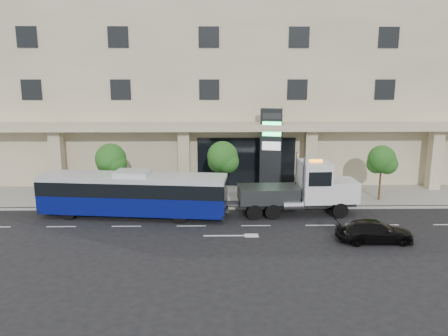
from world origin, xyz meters
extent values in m
plane|color=black|center=(0.00, 0.00, 0.00)|extent=(120.00, 120.00, 0.00)
cube|color=gray|center=(0.00, 5.00, 0.07)|extent=(120.00, 6.00, 0.15)
cube|color=gray|center=(0.00, 2.00, 0.07)|extent=(120.00, 0.30, 0.15)
cube|color=tan|center=(0.00, 15.50, 10.00)|extent=(60.00, 15.00, 20.00)
cube|color=tan|center=(0.00, 6.80, 5.20)|extent=(60.00, 2.80, 0.50)
cube|color=black|center=(0.00, 7.97, 2.15)|extent=(8.00, 0.12, 4.00)
cube|color=tan|center=(-15.00, 6.80, 2.60)|extent=(0.90, 0.90, 4.90)
cube|color=tan|center=(-5.00, 6.80, 2.60)|extent=(0.90, 0.90, 4.90)
cube|color=tan|center=(5.00, 6.80, 2.60)|extent=(0.90, 0.90, 4.90)
cube|color=tan|center=(15.00, 6.80, 2.60)|extent=(0.90, 0.90, 4.90)
cylinder|color=#422B19|center=(-10.00, 3.60, 1.55)|extent=(0.14, 0.14, 2.80)
sphere|color=#154C17|center=(-10.00, 3.60, 3.27)|extent=(2.20, 2.20, 2.20)
sphere|color=#154C17|center=(-9.65, 3.40, 2.95)|extent=(1.65, 1.65, 1.65)
sphere|color=#154C17|center=(-10.30, 3.80, 2.87)|extent=(1.54, 1.54, 1.54)
cylinder|color=#422B19|center=(-2.00, 3.60, 1.62)|extent=(0.14, 0.14, 2.94)
sphere|color=#154C17|center=(-2.00, 3.60, 3.43)|extent=(2.20, 2.20, 2.20)
sphere|color=#154C17|center=(-1.65, 3.40, 3.09)|extent=(1.65, 1.65, 1.65)
sphere|color=#154C17|center=(-2.30, 3.80, 3.01)|extent=(1.54, 1.54, 1.54)
cylinder|color=#422B19|center=(9.50, 3.60, 1.51)|extent=(0.14, 0.14, 2.73)
sphere|color=#154C17|center=(9.50, 3.60, 3.19)|extent=(2.00, 2.00, 2.00)
sphere|color=#154C17|center=(9.85, 3.40, 2.88)|extent=(1.50, 1.50, 1.50)
sphere|color=#154C17|center=(9.20, 3.80, 2.80)|extent=(1.40, 1.40, 1.40)
cylinder|color=black|center=(-12.00, -0.12, 0.51)|extent=(1.04, 0.41, 1.01)
cylinder|color=black|center=(-11.77, 1.99, 0.51)|extent=(1.04, 0.41, 1.01)
cylinder|color=black|center=(-4.77, -0.93, 0.51)|extent=(1.04, 0.41, 1.01)
cylinder|color=black|center=(-4.54, 1.18, 0.51)|extent=(1.04, 0.41, 1.01)
cube|color=#080F5F|center=(-7.87, 0.49, 0.96)|extent=(12.33, 3.86, 1.21)
cube|color=black|center=(-7.87, 0.49, 2.02)|extent=(12.33, 3.90, 0.91)
cube|color=silver|center=(-7.87, 0.49, 2.63)|extent=(12.33, 3.86, 0.30)
cube|color=silver|center=(-7.87, 0.49, 2.93)|extent=(2.39, 1.85, 0.30)
cube|color=#2D3033|center=(-13.84, 1.16, 0.45)|extent=(0.42, 2.53, 0.30)
cube|color=#2D3033|center=(-1.90, -0.18, 0.45)|extent=(0.42, 2.53, 0.30)
cube|color=#2D3033|center=(2.94, 0.76, 0.74)|extent=(7.86, 1.31, 0.37)
cube|color=white|center=(5.93, 0.91, 1.61)|extent=(1.94, 2.21, 1.38)
cube|color=silver|center=(6.85, 0.96, 1.61)|extent=(0.17, 1.84, 1.10)
cube|color=white|center=(4.09, 0.82, 2.26)|extent=(1.95, 2.39, 2.67)
cube|color=black|center=(4.96, 0.86, 2.67)|extent=(0.20, 2.03, 1.10)
cylinder|color=silver|center=(3.13, -0.24, 2.49)|extent=(0.17, 0.17, 3.13)
cylinder|color=silver|center=(3.03, 1.78, 2.49)|extent=(0.17, 0.17, 3.13)
cube|color=#2D3033|center=(0.96, 0.66, 1.43)|extent=(3.97, 2.40, 1.01)
cube|color=#2D3033|center=(-1.24, 0.55, 0.87)|extent=(1.48, 0.33, 0.20)
cube|color=#2D3033|center=(-1.79, 0.52, 0.51)|extent=(0.31, 1.67, 0.17)
cube|color=orange|center=(4.09, 0.82, 3.64)|extent=(0.84, 0.36, 0.13)
cylinder|color=black|center=(5.61, -0.07, 0.51)|extent=(1.03, 0.34, 1.01)
cylinder|color=black|center=(5.51, 1.86, 0.51)|extent=(1.03, 0.34, 1.01)
cylinder|color=black|center=(1.20, -0.30, 0.51)|extent=(1.03, 0.34, 1.01)
cylinder|color=black|center=(1.10, 1.64, 0.51)|extent=(1.03, 0.34, 1.01)
cylinder|color=black|center=(0.00, -0.36, 0.51)|extent=(1.03, 0.34, 1.01)
cylinder|color=black|center=(-0.10, 1.58, 0.51)|extent=(1.03, 0.34, 1.01)
imported|color=black|center=(6.39, -4.21, 0.62)|extent=(4.25, 1.74, 1.23)
cube|color=black|center=(1.75, 5.98, 3.41)|extent=(1.71, 0.92, 6.51)
cube|color=#29F979|center=(1.75, 5.68, 5.14)|extent=(1.38, 0.40, 1.09)
cube|color=silver|center=(1.75, 5.68, 3.84)|extent=(1.38, 0.40, 0.65)
cube|color=#262628|center=(1.75, 5.68, 6.12)|extent=(1.38, 0.40, 0.43)
camera|label=1|loc=(-2.37, -27.13, 9.14)|focal=35.00mm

